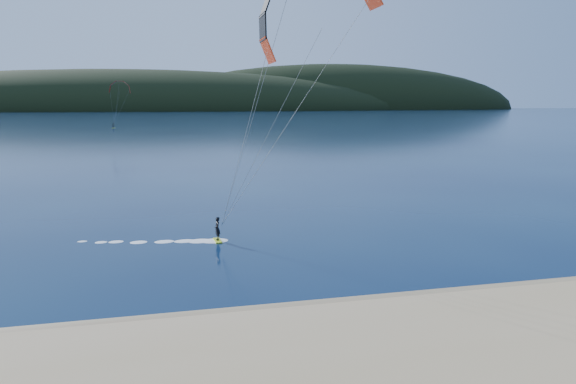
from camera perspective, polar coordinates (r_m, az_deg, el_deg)
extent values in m
plane|color=#071635|center=(20.99, 0.71, -18.60)|extent=(1800.00, 1800.00, 0.00)
cube|color=#876A4E|center=(24.92, -1.81, -13.66)|extent=(220.00, 2.50, 0.10)
ellipsoid|color=black|center=(739.38, -16.73, 8.81)|extent=(840.00, 280.00, 110.00)
ellipsoid|color=black|center=(821.66, 5.85, 9.25)|extent=(600.00, 240.00, 140.00)
cube|color=#C5E01A|center=(37.83, -7.93, -5.42)|extent=(0.58, 1.44, 0.08)
imported|color=black|center=(37.60, -7.97, -4.11)|extent=(0.47, 0.67, 1.73)
cylinder|color=gray|center=(33.92, -2.36, 6.32)|extent=(0.02, 0.02, 15.49)
cube|color=#C5E01A|center=(218.53, -19.06, 6.84)|extent=(1.30, 1.50, 0.09)
imported|color=black|center=(218.49, -19.07, 7.09)|extent=(1.11, 1.15, 1.86)
cylinder|color=gray|center=(214.94, -18.71, 8.94)|extent=(0.02, 0.02, 14.93)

